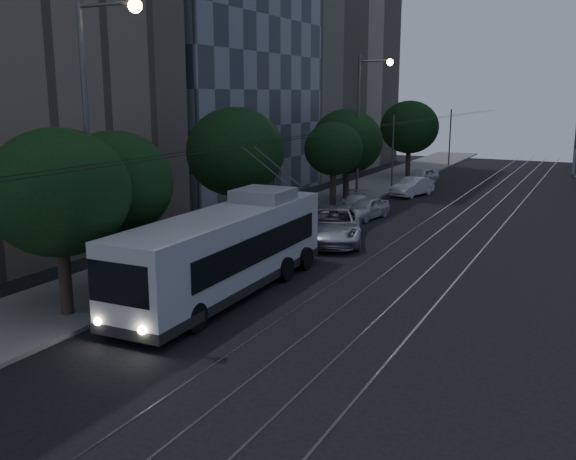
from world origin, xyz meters
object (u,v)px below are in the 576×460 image
Objects in this scene: trolleybus at (228,250)px; pickup_silver at (333,225)px; car_white_a at (366,208)px; car_white_b at (357,204)px; streetlamp_far at (364,116)px; car_white_d at (421,176)px; streetlamp_near at (97,130)px; car_white_c at (412,187)px.

pickup_silver is (0.20, 10.13, -0.83)m from trolleybus.
car_white_b is (-1.03, 1.05, 0.00)m from car_white_a.
pickup_silver is 0.63× the size of streetlamp_far.
car_white_a is at bearing 89.95° from trolleybus.
streetlamp_far is (-2.68, 11.77, 5.23)m from pickup_silver.
car_white_d is (-1.30, 33.27, -1.02)m from trolleybus.
car_white_a is at bearing 84.27° from streetlamp_near.
trolleybus is at bearing -106.88° from car_white_b.
pickup_silver is 13.16m from streetlamp_far.
streetlamp_near reaches higher than car_white_a.
streetlamp_near is at bearing -89.98° from streetlamp_far.
streetlamp_far is at bearing -85.41° from car_white_d.
car_white_a is 0.38× the size of streetlamp_far.
car_white_d is 0.41× the size of streetlamp_far.
car_white_c reaches higher than car_white_a.
streetlamp_far reaches higher than car_white_c.
trolleybus reaches higher than car_white_b.
streetlamp_near is (-2.16, -31.13, 5.79)m from car_white_c.
streetlamp_far reaches higher than car_white_d.
car_white_c is (-0.32, 27.04, -1.03)m from trolleybus.
trolleybus is 33.31m from car_white_d.
car_white_b is at bearing -74.74° from streetlamp_far.
car_white_b is 1.10× the size of car_white_d.
streetlamp_far is (-1.08, 3.97, 5.47)m from car_white_b.
car_white_c reaches higher than car_white_b.
car_white_d is at bearing 84.05° from streetlamp_far.
trolleybus is 2.98× the size of car_white_c.
car_white_d is (-0.98, 6.23, 0.01)m from car_white_c.
streetlamp_far is (-1.19, -11.37, 5.42)m from car_white_d.
car_white_b is at bearing -79.84° from car_white_d.
streetlamp_far reaches higher than pickup_silver.
car_white_b is 1.09× the size of car_white_c.
car_white_a is 21.85m from streetlamp_near.
streetlamp_far is at bearing 83.61° from pickup_silver.
car_white_b is 6.84m from streetlamp_far.
pickup_silver is 1.55× the size of car_white_d.
car_white_c is 0.42× the size of streetlamp_far.
streetlamp_near is (-2.68, -14.21, 5.59)m from pickup_silver.
car_white_d is 12.65m from streetlamp_far.
pickup_silver is at bearing -77.16° from streetlamp_far.
streetlamp_far reaches higher than trolleybus.
streetlamp_near reaches higher than car_white_c.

